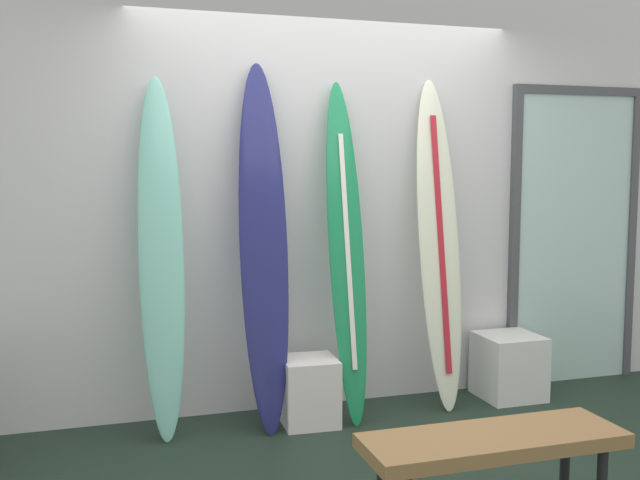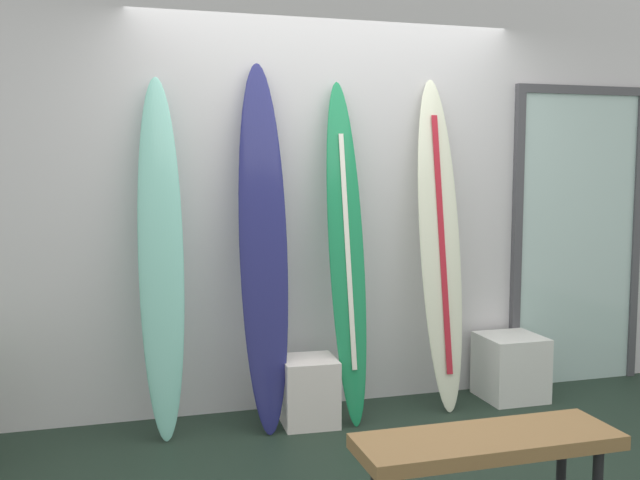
{
  "view_description": "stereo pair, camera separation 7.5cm",
  "coord_description": "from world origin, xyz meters",
  "px_view_note": "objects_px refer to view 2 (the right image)",
  "views": [
    {
      "loc": [
        -1.44,
        -3.3,
        1.58
      ],
      "look_at": [
        -0.13,
        0.95,
        1.12
      ],
      "focal_mm": 40.95,
      "sensor_mm": 36.0,
      "label": 1
    },
    {
      "loc": [
        -1.37,
        -3.32,
        1.58
      ],
      "look_at": [
        -0.13,
        0.95,
        1.12
      ],
      "focal_mm": 40.95,
      "sensor_mm": 36.0,
      "label": 2
    }
  ],
  "objects_px": {
    "glass_door": "(577,232)",
    "bench": "(488,448)",
    "display_block_left": "(510,367)",
    "display_block_center": "(309,391)",
    "surfboard_seafoam": "(161,259)",
    "surfboard_emerald": "(347,254)",
    "surfboard_ivory": "(440,246)",
    "surfboard_navy": "(263,245)"
  },
  "relations": [
    {
      "from": "display_block_left",
      "to": "bench",
      "type": "distance_m",
      "value": 2.02
    },
    {
      "from": "glass_door",
      "to": "surfboard_navy",
      "type": "bearing_deg",
      "value": -174.0
    },
    {
      "from": "surfboard_emerald",
      "to": "display_block_center",
      "type": "relative_size",
      "value": 5.17
    },
    {
      "from": "display_block_center",
      "to": "bench",
      "type": "relative_size",
      "value": 0.37
    },
    {
      "from": "surfboard_ivory",
      "to": "display_block_center",
      "type": "xyz_separation_m",
      "value": [
        -0.91,
        -0.11,
        -0.85
      ]
    },
    {
      "from": "surfboard_emerald",
      "to": "display_block_left",
      "type": "xyz_separation_m",
      "value": [
        1.18,
        0.03,
        -0.82
      ]
    },
    {
      "from": "surfboard_ivory",
      "to": "display_block_center",
      "type": "distance_m",
      "value": 1.26
    },
    {
      "from": "surfboard_navy",
      "to": "display_block_center",
      "type": "height_order",
      "value": "surfboard_navy"
    },
    {
      "from": "surfboard_seafoam",
      "to": "display_block_center",
      "type": "relative_size",
      "value": 5.16
    },
    {
      "from": "surfboard_navy",
      "to": "surfboard_emerald",
      "type": "distance_m",
      "value": 0.52
    },
    {
      "from": "surfboard_seafoam",
      "to": "glass_door",
      "type": "height_order",
      "value": "glass_door"
    },
    {
      "from": "surfboard_ivory",
      "to": "glass_door",
      "type": "xyz_separation_m",
      "value": [
        1.18,
        0.21,
        0.04
      ]
    },
    {
      "from": "display_block_left",
      "to": "display_block_center",
      "type": "bearing_deg",
      "value": -176.37
    },
    {
      "from": "glass_door",
      "to": "bench",
      "type": "distance_m",
      "value": 2.69
    },
    {
      "from": "display_block_center",
      "to": "glass_door",
      "type": "bearing_deg",
      "value": 8.76
    },
    {
      "from": "display_block_left",
      "to": "bench",
      "type": "height_order",
      "value": "bench"
    },
    {
      "from": "glass_door",
      "to": "bench",
      "type": "xyz_separation_m",
      "value": [
        -1.76,
        -1.91,
        -0.68
      ]
    },
    {
      "from": "display_block_left",
      "to": "display_block_center",
      "type": "xyz_separation_m",
      "value": [
        -1.44,
        -0.09,
        -0.01
      ]
    },
    {
      "from": "surfboard_seafoam",
      "to": "surfboard_ivory",
      "type": "distance_m",
      "value": 1.77
    },
    {
      "from": "display_block_left",
      "to": "bench",
      "type": "xyz_separation_m",
      "value": [
        -1.11,
        -1.68,
        0.2
      ]
    },
    {
      "from": "surfboard_seafoam",
      "to": "surfboard_emerald",
      "type": "distance_m",
      "value": 1.12
    },
    {
      "from": "surfboard_seafoam",
      "to": "surfboard_navy",
      "type": "bearing_deg",
      "value": -2.19
    },
    {
      "from": "surfboard_seafoam",
      "to": "surfboard_emerald",
      "type": "relative_size",
      "value": 1.0
    },
    {
      "from": "surfboard_navy",
      "to": "surfboard_ivory",
      "type": "distance_m",
      "value": 1.18
    },
    {
      "from": "display_block_center",
      "to": "glass_door",
      "type": "distance_m",
      "value": 2.3
    },
    {
      "from": "surfboard_emerald",
      "to": "glass_door",
      "type": "height_order",
      "value": "glass_door"
    },
    {
      "from": "surfboard_seafoam",
      "to": "display_block_left",
      "type": "bearing_deg",
      "value": -0.16
    },
    {
      "from": "display_block_center",
      "to": "display_block_left",
      "type": "bearing_deg",
      "value": 3.63
    },
    {
      "from": "surfboard_seafoam",
      "to": "display_block_center",
      "type": "bearing_deg",
      "value": -6.5
    },
    {
      "from": "surfboard_ivory",
      "to": "glass_door",
      "type": "distance_m",
      "value": 1.2
    },
    {
      "from": "surfboard_emerald",
      "to": "display_block_center",
      "type": "distance_m",
      "value": 0.87
    },
    {
      "from": "display_block_left",
      "to": "display_block_center",
      "type": "distance_m",
      "value": 1.45
    },
    {
      "from": "surfboard_emerald",
      "to": "display_block_left",
      "type": "relative_size",
      "value": 4.88
    },
    {
      "from": "surfboard_seafoam",
      "to": "surfboard_ivory",
      "type": "bearing_deg",
      "value": 0.44
    },
    {
      "from": "glass_door",
      "to": "surfboard_ivory",
      "type": "bearing_deg",
      "value": -169.87
    },
    {
      "from": "surfboard_seafoam",
      "to": "bench",
      "type": "xyz_separation_m",
      "value": [
        1.19,
        -1.68,
        -0.62
      ]
    },
    {
      "from": "surfboard_seafoam",
      "to": "bench",
      "type": "distance_m",
      "value": 2.15
    },
    {
      "from": "surfboard_emerald",
      "to": "bench",
      "type": "height_order",
      "value": "surfboard_emerald"
    },
    {
      "from": "bench",
      "to": "surfboard_seafoam",
      "type": "bearing_deg",
      "value": 125.29
    },
    {
      "from": "display_block_center",
      "to": "bench",
      "type": "bearing_deg",
      "value": -78.19
    },
    {
      "from": "display_block_left",
      "to": "bench",
      "type": "relative_size",
      "value": 0.39
    },
    {
      "from": "glass_door",
      "to": "display_block_center",
      "type": "bearing_deg",
      "value": -171.24
    }
  ]
}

